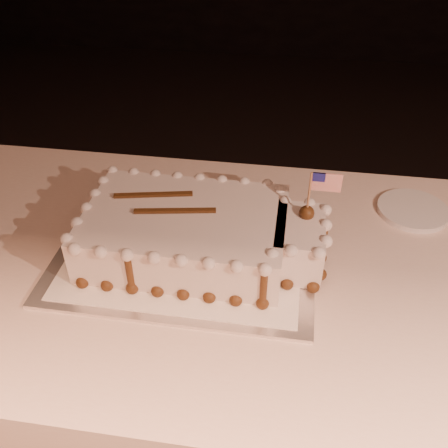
# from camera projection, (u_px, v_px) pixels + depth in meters

# --- Properties ---
(banquet_table) EXTENTS (2.40, 0.80, 0.75)m
(banquet_table) POSITION_uv_depth(u_px,v_px,m) (351.00, 388.00, 1.23)
(banquet_table) COLOR beige
(banquet_table) RESTS_ON ground
(cake_board) EXTENTS (0.54, 0.41, 0.01)m
(cake_board) POSITION_uv_depth(u_px,v_px,m) (187.00, 252.00, 1.06)
(cake_board) COLOR silver
(cake_board) RESTS_ON banquet_table
(doily) EXTENTS (0.48, 0.37, 0.00)m
(doily) POSITION_uv_depth(u_px,v_px,m) (187.00, 250.00, 1.06)
(doily) COLOR white
(doily) RESTS_ON cake_board
(sheet_cake) EXTENTS (0.51, 0.30, 0.20)m
(sheet_cake) POSITION_uv_depth(u_px,v_px,m) (199.00, 233.00, 1.02)
(sheet_cake) COLOR silver
(sheet_cake) RESTS_ON doily
(side_plate) EXTENTS (0.16, 0.16, 0.01)m
(side_plate) POSITION_uv_depth(u_px,v_px,m) (413.00, 210.00, 1.17)
(side_plate) COLOR silver
(side_plate) RESTS_ON banquet_table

